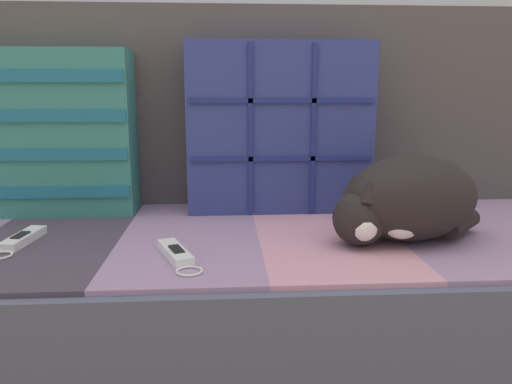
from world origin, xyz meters
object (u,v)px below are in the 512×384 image
couch (256,299)px  throw_pillow_quilted (279,128)px  throw_pillow_striped (48,133)px  game_remote_far (176,254)px  sleeping_cat (406,201)px  game_remote_near (22,240)px

couch → throw_pillow_quilted: throw_pillow_quilted is taller
couch → throw_pillow_striped: size_ratio=4.46×
throw_pillow_quilted → game_remote_far: bearing=-121.8°
throw_pillow_quilted → sleeping_cat: (0.24, -0.30, -0.13)m
throw_pillow_quilted → sleeping_cat: size_ratio=1.35×
couch → sleeping_cat: bearing=-22.0°
sleeping_cat → game_remote_near: bearing=177.8°
couch → game_remote_near: (-0.50, -0.09, 0.19)m
sleeping_cat → throw_pillow_striped: bearing=160.0°
game_remote_near → sleeping_cat: bearing=-2.2°
couch → throw_pillow_striped: throw_pillow_striped is taller
couch → game_remote_far: 0.33m
throw_pillow_quilted → game_remote_near: (-0.57, -0.27, -0.21)m
game_remote_far → throw_pillow_striped: bearing=132.3°
game_remote_far → game_remote_near: bearing=160.8°
game_remote_near → throw_pillow_quilted: bearing=25.4°
throw_pillow_striped → sleeping_cat: (0.83, -0.30, -0.12)m
throw_pillow_quilted → throw_pillow_striped: size_ratio=1.11×
sleeping_cat → couch: bearing=158.0°
sleeping_cat → game_remote_near: size_ratio=1.85×
couch → sleeping_cat: sleeping_cat is taller
throw_pillow_quilted → game_remote_near: throw_pillow_quilted is taller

